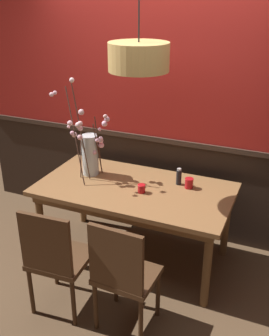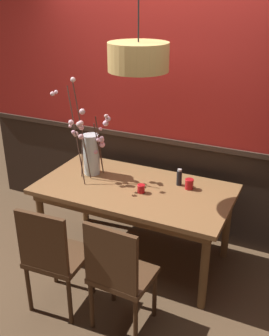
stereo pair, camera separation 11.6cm
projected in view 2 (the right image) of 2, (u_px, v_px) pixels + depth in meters
The scene contains 12 objects.
ground_plane at pixel (134, 256), 3.98m from camera, with size 24.00×24.00×0.00m, color brown.
back_wall at pixel (163, 102), 3.96m from camera, with size 4.24×0.14×2.82m.
dining_table at pixel (134, 195), 3.70m from camera, with size 1.77×0.95×0.77m.
chair_far_side_right at pixel (188, 178), 4.41m from camera, with size 0.45×0.41×0.94m.
chair_far_side_left at pixel (143, 170), 4.64m from camera, with size 0.47×0.42×0.89m.
chair_near_side_left at pixel (53, 254), 3.13m from camera, with size 0.46×0.46×0.96m.
chair_near_side_right at pixel (118, 272), 2.94m from camera, with size 0.45×0.41×0.96m.
vase_with_blossoms at pixel (91, 152), 3.84m from camera, with size 0.41×0.41×0.96m.
candle_holder_nearer_center at pixel (189, 184), 3.62m from camera, with size 0.08×0.08×0.09m.
candle_holder_nearer_edge at pixel (141, 189), 3.56m from camera, with size 0.07×0.07×0.08m.
condiment_bottle at pixel (179, 177), 3.68m from camera, with size 0.05×0.05×0.16m.
pendant_lamp at pixel (138, 57), 3.10m from camera, with size 0.48×0.48×0.98m.
Camera 2 is at (1.39, -2.96, 2.44)m, focal length 42.93 mm.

